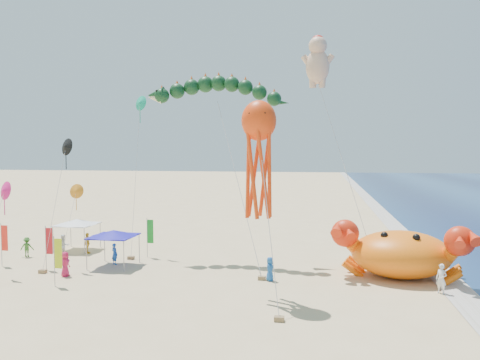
{
  "coord_description": "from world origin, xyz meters",
  "views": [
    {
      "loc": [
        3.7,
        -30.75,
        8.56
      ],
      "look_at": [
        -2.0,
        2.0,
        6.5
      ],
      "focal_mm": 35.0,
      "sensor_mm": 36.0,
      "label": 1
    }
  ],
  "objects_px": {
    "cherub_kite": "(318,61)",
    "canopy_blue": "(113,234)",
    "canopy_white": "(77,222)",
    "octopus_kite": "(259,150)",
    "crab_inflatable": "(401,252)",
    "dragon_kite": "(215,95)"
  },
  "relations": [
    {
      "from": "crab_inflatable",
      "to": "octopus_kite",
      "type": "relative_size",
      "value": 0.78
    },
    {
      "from": "dragon_kite",
      "to": "canopy_blue",
      "type": "relative_size",
      "value": 4.19
    },
    {
      "from": "canopy_blue",
      "to": "canopy_white",
      "type": "distance_m",
      "value": 7.29
    },
    {
      "from": "dragon_kite",
      "to": "cherub_kite",
      "type": "bearing_deg",
      "value": 31.54
    },
    {
      "from": "dragon_kite",
      "to": "canopy_white",
      "type": "xyz_separation_m",
      "value": [
        -12.38,
        0.48,
        -10.56
      ]
    },
    {
      "from": "crab_inflatable",
      "to": "dragon_kite",
      "type": "height_order",
      "value": "dragon_kite"
    },
    {
      "from": "crab_inflatable",
      "to": "canopy_white",
      "type": "xyz_separation_m",
      "value": [
        -26.11,
        4.39,
        0.71
      ]
    },
    {
      "from": "octopus_kite",
      "to": "canopy_blue",
      "type": "relative_size",
      "value": 3.39
    },
    {
      "from": "cherub_kite",
      "to": "canopy_white",
      "type": "relative_size",
      "value": 5.47
    },
    {
      "from": "crab_inflatable",
      "to": "canopy_white",
      "type": "bearing_deg",
      "value": 170.46
    },
    {
      "from": "crab_inflatable",
      "to": "cherub_kite",
      "type": "height_order",
      "value": "cherub_kite"
    },
    {
      "from": "crab_inflatable",
      "to": "cherub_kite",
      "type": "xyz_separation_m",
      "value": [
        -5.78,
        8.79,
        14.62
      ]
    },
    {
      "from": "canopy_blue",
      "to": "canopy_white",
      "type": "bearing_deg",
      "value": 139.65
    },
    {
      "from": "dragon_kite",
      "to": "cherub_kite",
      "type": "xyz_separation_m",
      "value": [
        7.95,
        4.88,
        3.35
      ]
    },
    {
      "from": "octopus_kite",
      "to": "canopy_white",
      "type": "xyz_separation_m",
      "value": [
        -17.11,
        9.9,
        -6.17
      ]
    },
    {
      "from": "cherub_kite",
      "to": "canopy_white",
      "type": "xyz_separation_m",
      "value": [
        -20.33,
        -4.4,
        -13.91
      ]
    },
    {
      "from": "dragon_kite",
      "to": "canopy_blue",
      "type": "xyz_separation_m",
      "value": [
        -6.82,
        -4.24,
        -10.56
      ]
    },
    {
      "from": "cherub_kite",
      "to": "canopy_blue",
      "type": "relative_size",
      "value": 5.45
    },
    {
      "from": "crab_inflatable",
      "to": "dragon_kite",
      "type": "relative_size",
      "value": 0.63
    },
    {
      "from": "dragon_kite",
      "to": "canopy_blue",
      "type": "bearing_deg",
      "value": -148.13
    },
    {
      "from": "crab_inflatable",
      "to": "canopy_white",
      "type": "distance_m",
      "value": 26.49
    },
    {
      "from": "octopus_kite",
      "to": "canopy_white",
      "type": "distance_m",
      "value": 20.71
    }
  ]
}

